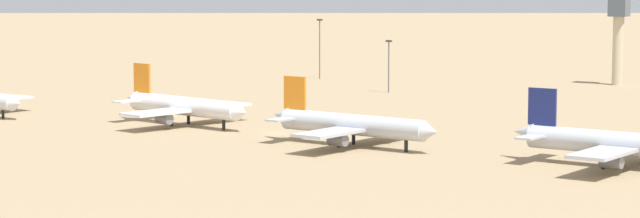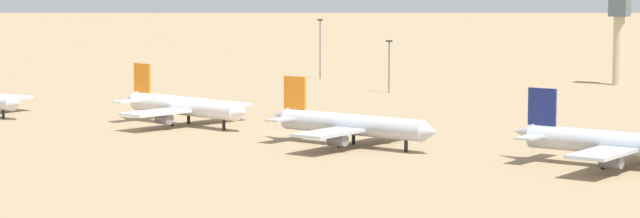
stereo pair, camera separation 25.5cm
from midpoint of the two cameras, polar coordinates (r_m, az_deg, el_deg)
ground at (r=259.40m, az=-1.90°, el=-1.09°), size 4000.00×4000.00×0.00m
parked_jet_orange_3 at (r=273.20m, az=-6.16°, el=0.13°), size 38.42×32.88×12.76m
parked_jet_orange_4 at (r=239.13m, az=1.44°, el=-0.71°), size 38.38×32.51×12.67m
parked_jet_navy_5 at (r=218.75m, az=13.26°, el=-1.52°), size 38.82×32.78×12.82m
control_tower at (r=377.51m, az=13.38°, el=3.41°), size 5.20×5.20×25.68m
light_pole_west at (r=345.10m, az=3.16°, el=2.13°), size 1.80×0.50×14.40m
light_pole_mid at (r=388.81m, az=0.02°, el=2.91°), size 1.80×0.50×18.48m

